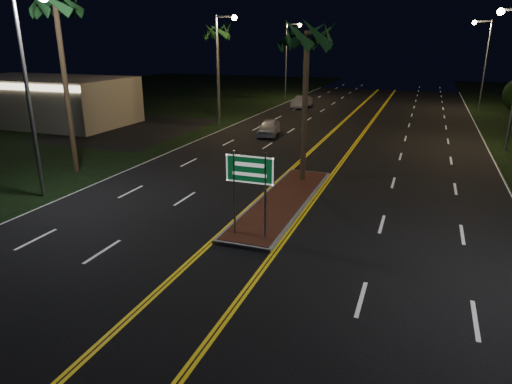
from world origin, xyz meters
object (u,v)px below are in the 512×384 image
at_px(streetlight_left_near, 32,74).
at_px(commercial_building, 45,100).
at_px(palm_left_far, 217,32).
at_px(car_near, 269,126).
at_px(streetlight_left_mid, 221,58).
at_px(streetlight_left_far, 289,52).
at_px(streetlight_right_far, 483,55).
at_px(palm_left_near, 55,7).
at_px(median_island, 283,201).
at_px(car_far, 302,101).
at_px(palm_median, 307,36).
at_px(highway_sign, 250,177).

bearing_deg(streetlight_left_near, commercial_building, 133.90).
xyz_separation_m(palm_left_far, car_near, (7.22, -6.46, -7.03)).
relative_size(streetlight_left_mid, car_near, 2.10).
distance_m(streetlight_left_far, streetlight_right_far, 21.32).
bearing_deg(streetlight_left_far, streetlight_left_near, -90.00).
distance_m(streetlight_left_mid, streetlight_right_far, 27.83).
height_order(streetlight_left_near, car_near, streetlight_left_near).
distance_m(streetlight_left_far, palm_left_near, 36.18).
relative_size(commercial_building, streetlight_left_near, 1.67).
relative_size(median_island, commercial_building, 0.68).
bearing_deg(car_near, car_far, 87.27).
bearing_deg(streetlight_left_near, streetlight_right_far, 60.81).
xyz_separation_m(commercial_building, car_near, (20.42, 1.55, -1.29)).
relative_size(commercial_building, streetlight_right_far, 1.67).
xyz_separation_m(palm_median, palm_left_far, (-12.80, 17.50, 0.47)).
distance_m(median_island, palm_median, 8.00).
xyz_separation_m(commercial_building, streetlight_right_far, (36.61, 22.01, 3.65)).
xyz_separation_m(streetlight_left_far, palm_left_far, (-2.19, -16.00, 2.09)).
height_order(streetlight_right_far, car_near, streetlight_right_far).
relative_size(palm_median, car_far, 1.91).
height_order(streetlight_left_far, palm_left_near, palm_left_near).
relative_size(streetlight_right_far, palm_median, 1.08).
bearing_deg(median_island, streetlight_left_far, 106.00).
bearing_deg(palm_left_near, streetlight_left_near, -64.74).
height_order(median_island, car_far, car_far).
height_order(commercial_building, palm_median, palm_median).
relative_size(median_island, streetlight_left_near, 1.14).
xyz_separation_m(streetlight_left_near, car_far, (3.46, 33.42, -4.93)).
bearing_deg(streetlight_left_far, highway_sign, -75.56).
relative_size(streetlight_left_near, streetlight_left_mid, 1.00).
bearing_deg(palm_left_near, highway_sign, -22.60).
distance_m(palm_median, palm_left_far, 21.69).
distance_m(highway_sign, car_near, 19.63).
height_order(streetlight_left_near, palm_left_far, streetlight_left_near).
relative_size(streetlight_right_far, car_far, 2.07).
relative_size(streetlight_left_mid, streetlight_left_far, 1.00).
height_order(median_island, streetlight_left_mid, streetlight_left_mid).
xyz_separation_m(streetlight_left_far, palm_median, (10.61, -33.50, 1.62)).
height_order(streetlight_left_near, streetlight_left_far, same).
bearing_deg(streetlight_right_far, palm_left_far, -149.12).
height_order(palm_median, car_near, palm_median).
relative_size(streetlight_right_far, car_near, 2.10).
distance_m(palm_left_near, car_near, 17.17).
xyz_separation_m(highway_sign, palm_left_far, (-12.80, 25.20, 5.34)).
distance_m(streetlight_left_far, car_far, 8.92).
bearing_deg(car_near, highway_sign, -81.78).
distance_m(highway_sign, palm_left_far, 28.77).
height_order(streetlight_right_far, palm_median, streetlight_right_far).
height_order(commercial_building, palm_left_far, palm_left_far).
relative_size(commercial_building, car_far, 3.45).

